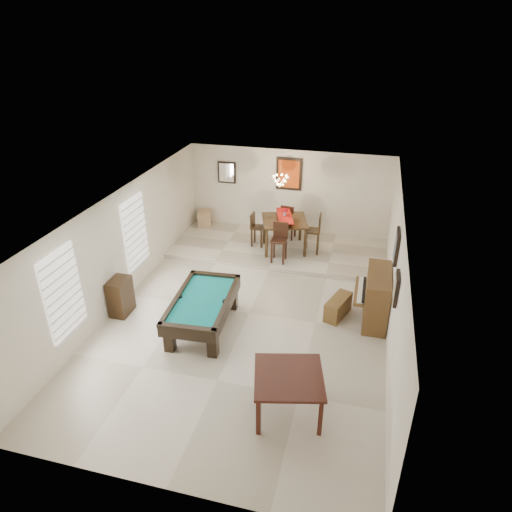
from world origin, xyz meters
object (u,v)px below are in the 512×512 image
at_px(apothecary_chest, 120,297).
at_px(dining_chair_east, 312,234).
at_px(piano_bench, 338,307).
at_px(dining_chair_west, 258,230).
at_px(dining_chair_south, 279,243).
at_px(chandelier, 280,177).
at_px(square_table, 288,394).
at_px(corner_bench, 205,218).
at_px(dining_chair_north, 289,221).
at_px(flower_vase, 285,212).
at_px(pool_table, 203,314).
at_px(dining_table, 284,232).
at_px(upright_piano, 370,296).

bearing_deg(apothecary_chest, dining_chair_east, 45.94).
xyz_separation_m(piano_bench, dining_chair_west, (-2.54, 2.81, 0.37)).
bearing_deg(apothecary_chest, dining_chair_south, 46.28).
distance_m(apothecary_chest, chandelier, 5.10).
xyz_separation_m(square_table, corner_bench, (-3.97, 6.83, -0.04)).
bearing_deg(dining_chair_north, flower_vase, 98.58).
bearing_deg(pool_table, dining_chair_east, 62.27).
bearing_deg(corner_bench, dining_table, -20.30).
relative_size(upright_piano, apothecary_chest, 1.61).
height_order(dining_chair_south, dining_chair_north, dining_chair_south).
xyz_separation_m(square_table, dining_table, (-1.23, 5.81, 0.23)).
bearing_deg(pool_table, flower_vase, 72.66).
relative_size(corner_bench, chandelier, 0.85).
xyz_separation_m(apothecary_chest, dining_table, (2.93, 3.87, 0.19)).
relative_size(pool_table, flower_vase, 9.89).
bearing_deg(piano_bench, dining_table, 122.66).
height_order(square_table, dining_chair_east, dining_chair_east).
relative_size(piano_bench, dining_chair_north, 0.78).
xyz_separation_m(square_table, dining_chair_west, (-1.99, 5.84, 0.21)).
height_order(piano_bench, dining_chair_south, dining_chair_south).
distance_m(dining_chair_south, dining_chair_west, 1.13).
height_order(upright_piano, dining_chair_south, dining_chair_south).
xyz_separation_m(dining_table, flower_vase, (0.00, 0.00, 0.60)).
distance_m(dining_chair_south, chandelier, 1.76).
bearing_deg(chandelier, piano_bench, -55.43).
bearing_deg(square_table, piano_bench, 79.64).
distance_m(piano_bench, dining_table, 3.33).
height_order(dining_chair_east, corner_bench, dining_chair_east).
relative_size(dining_chair_north, dining_chair_west, 1.10).
bearing_deg(upright_piano, dining_table, 132.08).
bearing_deg(flower_vase, piano_bench, -57.34).
bearing_deg(dining_chair_south, corner_bench, 147.71).
bearing_deg(dining_chair_west, corner_bench, 65.99).
bearing_deg(square_table, upright_piano, 68.62).
height_order(flower_vase, dining_chair_west, flower_vase).
distance_m(square_table, dining_chair_north, 6.67).
bearing_deg(square_table, pool_table, 139.51).
relative_size(piano_bench, corner_bench, 1.61).
xyz_separation_m(flower_vase, dining_chair_south, (0.02, -0.79, -0.57)).
bearing_deg(corner_bench, pool_table, -70.20).
xyz_separation_m(piano_bench, flower_vase, (-1.78, 2.78, 0.99)).
relative_size(flower_vase, dining_chair_south, 0.20).
bearing_deg(pool_table, dining_chair_south, 69.17).
bearing_deg(pool_table, chandelier, 74.82).
bearing_deg(square_table, apothecary_chest, 154.97).
height_order(dining_chair_north, corner_bench, dining_chair_north).
relative_size(apothecary_chest, dining_chair_south, 0.80).
relative_size(piano_bench, dining_chair_west, 0.86).
xyz_separation_m(square_table, flower_vase, (-1.23, 5.81, 0.84)).
height_order(upright_piano, chandelier, chandelier).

